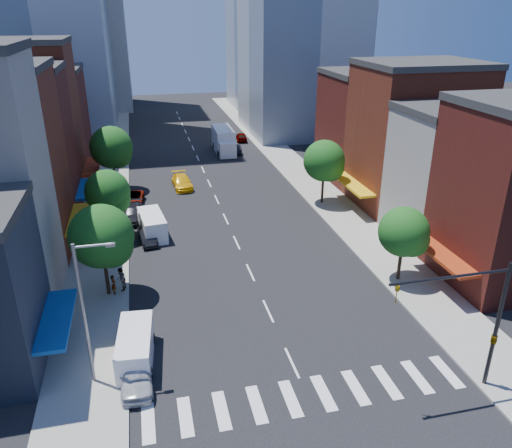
{
  "coord_description": "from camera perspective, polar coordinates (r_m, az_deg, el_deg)",
  "views": [
    {
      "loc": [
        -7.99,
        -24.14,
        20.51
      ],
      "look_at": [
        0.18,
        10.71,
        5.0
      ],
      "focal_mm": 35.0,
      "sensor_mm": 36.0,
      "label": 1
    }
  ],
  "objects": [
    {
      "name": "tree_right_far",
      "position": [
        56.01,
        7.95,
        6.98
      ],
      "size": [
        4.6,
        4.6,
        7.2
      ],
      "color": "black",
      "rests_on": "sidewalk_right"
    },
    {
      "name": "pedestrian_far",
      "position": [
        40.49,
        -15.18,
        -6.12
      ],
      "size": [
        0.87,
        1.04,
        1.91
      ],
      "primitive_type": "imported",
      "rotation": [
        0.0,
        0.0,
        -1.75
      ],
      "color": "#999999",
      "rests_on": "sidewalk_left"
    },
    {
      "name": "cargo_van_far",
      "position": [
        49.51,
        -11.74,
        -0.17
      ],
      "size": [
        2.73,
        5.46,
        2.23
      ],
      "rotation": [
        0.0,
        0.0,
        0.12
      ],
      "color": "white",
      "rests_on": "ground"
    },
    {
      "name": "tree_left_near",
      "position": [
        38.54,
        -17.02,
        -1.62
      ],
      "size": [
        4.8,
        4.8,
        7.3
      ],
      "color": "black",
      "rests_on": "sidewalk_left"
    },
    {
      "name": "cargo_van_near",
      "position": [
        32.81,
        -13.62,
        -13.69
      ],
      "size": [
        2.44,
        5.21,
        2.16
      ],
      "rotation": [
        0.0,
        0.0,
        -0.08
      ],
      "color": "white",
      "rests_on": "ground"
    },
    {
      "name": "parked_car_third",
      "position": [
        58.11,
        -13.9,
        2.76
      ],
      "size": [
        2.78,
        5.09,
        1.35
      ],
      "primitive_type": "imported",
      "rotation": [
        0.0,
        0.0,
        -0.11
      ],
      "color": "#999999",
      "rests_on": "ground"
    },
    {
      "name": "tree_left_far",
      "position": [
        62.07,
        -16.05,
        8.24
      ],
      "size": [
        5.0,
        5.0,
        7.75
      ],
      "color": "black",
      "rests_on": "sidewalk_left"
    },
    {
      "name": "bldg_left_4",
      "position": [
        64.13,
        -25.09,
        10.47
      ],
      "size": [
        12.0,
        9.0,
        17.0
      ],
      "primitive_type": "cube",
      "color": "maroon",
      "rests_on": "ground"
    },
    {
      "name": "parked_car_second",
      "position": [
        48.49,
        -12.31,
        -1.3
      ],
      "size": [
        1.93,
        4.22,
        1.34
      ],
      "primitive_type": "imported",
      "rotation": [
        0.0,
        0.0,
        0.13
      ],
      "color": "black",
      "rests_on": "ground"
    },
    {
      "name": "box_truck",
      "position": [
        78.19,
        -3.71,
        9.45
      ],
      "size": [
        2.91,
        8.92,
        3.57
      ],
      "rotation": [
        0.0,
        0.0,
        -0.02
      ],
      "color": "white",
      "rests_on": "ground"
    },
    {
      "name": "streetlight",
      "position": [
        29.64,
        -18.84,
        -8.91
      ],
      "size": [
        2.25,
        0.25,
        9.0
      ],
      "color": "slate",
      "rests_on": "sidewalk_left"
    },
    {
      "name": "traffic_car_far",
      "position": [
        84.96,
        -1.67,
        9.94
      ],
      "size": [
        2.21,
        4.36,
        1.42
      ],
      "primitive_type": "imported",
      "rotation": [
        0.0,
        0.0,
        3.01
      ],
      "color": "#999999",
      "rests_on": "ground"
    },
    {
      "name": "traffic_car_oncoming",
      "position": [
        77.68,
        -2.41,
        8.62
      ],
      "size": [
        1.58,
        4.21,
        1.37
      ],
      "primitive_type": "imported",
      "rotation": [
        0.0,
        0.0,
        3.11
      ],
      "color": "black",
      "rests_on": "ground"
    },
    {
      "name": "traffic_signal",
      "position": [
        31.22,
        25.02,
        -10.66
      ],
      "size": [
        7.24,
        2.24,
        8.0
      ],
      "color": "black",
      "rests_on": "sidewalk_right"
    },
    {
      "name": "bldg_right_2",
      "position": [
        57.68,
        17.62,
        9.31
      ],
      "size": [
        12.0,
        10.0,
        15.0
      ],
      "primitive_type": "cube",
      "color": "maroon",
      "rests_on": "ground"
    },
    {
      "name": "parked_car_rear",
      "position": [
        53.93,
        -13.87,
        1.22
      ],
      "size": [
        2.49,
        5.29,
        1.49
      ],
      "primitive_type": "imported",
      "rotation": [
        0.0,
        0.0,
        -0.08
      ],
      "color": "black",
      "rests_on": "ground"
    },
    {
      "name": "bldg_right_3",
      "position": [
        66.46,
        13.23,
        10.65
      ],
      "size": [
        12.0,
        10.0,
        13.0
      ],
      "primitive_type": "cube",
      "color": "#501A14",
      "rests_on": "ground"
    },
    {
      "name": "bldg_left_5",
      "position": [
        73.66,
        -23.53,
        10.56
      ],
      "size": [
        12.0,
        10.0,
        13.0
      ],
      "primitive_type": "cube",
      "color": "#501A14",
      "rests_on": "ground"
    },
    {
      "name": "sidewalk_left",
      "position": [
        67.47,
        -16.45,
        4.82
      ],
      "size": [
        5.0,
        120.0,
        0.15
      ],
      "primitive_type": "cube",
      "color": "gray",
      "rests_on": "ground"
    },
    {
      "name": "taxi",
      "position": [
        62.65,
        -8.46,
        4.8
      ],
      "size": [
        2.47,
        5.4,
        1.53
      ],
      "primitive_type": "imported",
      "rotation": [
        0.0,
        0.0,
        0.06
      ],
      "color": "#F2B70C",
      "rests_on": "ground"
    },
    {
      "name": "bldg_left_3",
      "position": [
        56.23,
        -26.42,
        7.61
      ],
      "size": [
        12.0,
        8.0,
        15.0
      ],
      "primitive_type": "cube",
      "color": "#501A14",
      "rests_on": "ground"
    },
    {
      "name": "sidewalk_right",
      "position": [
        70.37,
        4.35,
        6.48
      ],
      "size": [
        5.0,
        120.0,
        0.15
      ],
      "primitive_type": "cube",
      "color": "gray",
      "rests_on": "ground"
    },
    {
      "name": "parked_car_front",
      "position": [
        31.44,
        -13.5,
        -16.22
      ],
      "size": [
        1.9,
        4.59,
        1.55
      ],
      "primitive_type": "imported",
      "rotation": [
        0.0,
        0.0,
        -0.01
      ],
      "color": "#B6B7BB",
      "rests_on": "ground"
    },
    {
      "name": "pedestrian_near",
      "position": [
        40.25,
        -15.95,
        -6.66
      ],
      "size": [
        0.46,
        0.63,
        1.59
      ],
      "primitive_type": "imported",
      "rotation": [
        0.0,
        0.0,
        1.72
      ],
      "color": "#999999",
      "rests_on": "sidewalk_left"
    },
    {
      "name": "tree_left_mid",
      "position": [
        48.87,
        -16.42,
        3.35
      ],
      "size": [
        4.2,
        4.2,
        6.65
      ],
      "color": "black",
      "rests_on": "sidewalk_left"
    },
    {
      "name": "ground",
      "position": [
        32.67,
        4.13,
        -15.53
      ],
      "size": [
        220.0,
        220.0,
        0.0
      ],
      "primitive_type": "plane",
      "color": "black",
      "rests_on": "ground"
    },
    {
      "name": "bldg_right_1",
      "position": [
        50.82,
        22.39,
        5.05
      ],
      "size": [
        12.0,
        8.0,
        12.0
      ],
      "primitive_type": "cube",
      "color": "silver",
      "rests_on": "ground"
    },
    {
      "name": "tree_right_near",
      "position": [
        40.99,
        16.74,
        -1.09
      ],
      "size": [
        4.0,
        4.0,
        6.2
      ],
      "color": "black",
      "rests_on": "sidewalk_right"
    },
    {
      "name": "crosswalk",
      "position": [
        30.51,
        5.87,
        -18.94
      ],
      "size": [
        19.0,
        3.0,
        0.01
      ],
      "primitive_type": "cube",
      "color": "silver",
      "rests_on": "ground"
    }
  ]
}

